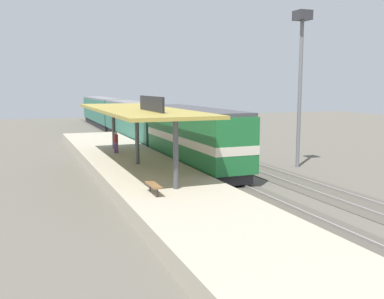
{
  "coord_description": "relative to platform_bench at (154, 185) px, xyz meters",
  "views": [
    {
      "loc": [
        -11.98,
        -29.21,
        6.21
      ],
      "look_at": [
        -1.38,
        -2.05,
        2.0
      ],
      "focal_mm": 41.32,
      "sensor_mm": 36.0,
      "label": 1
    }
  ],
  "objects": [
    {
      "name": "platform_bench",
      "position": [
        0.0,
        0.0,
        0.0
      ],
      "size": [
        0.44,
        1.7,
        0.5
      ],
      "color": "#333338",
      "rests_on": "platform"
    },
    {
      "name": "passenger_carriage_rear",
      "position": [
        6.0,
        48.61,
        0.97
      ],
      "size": [
        2.9,
        20.0,
        4.24
      ],
      "color": "#28282D",
      "rests_on": "track_near"
    },
    {
      "name": "person_waiting",
      "position": [
        1.05,
        14.13,
        0.51
      ],
      "size": [
        0.34,
        0.34,
        1.71
      ],
      "color": "#663375",
      "rests_on": "platform"
    },
    {
      "name": "track_near",
      "position": [
        6.0,
        8.67,
        -1.31
      ],
      "size": [
        3.2,
        110.0,
        0.16
      ],
      "color": "#4E4941",
      "rests_on": "ground"
    },
    {
      "name": "locomotive",
      "position": [
        6.0,
        9.81,
        1.07
      ],
      "size": [
        2.93,
        14.43,
        4.44
      ],
      "color": "#28282D",
      "rests_on": "track_near"
    },
    {
      "name": "light_mast",
      "position": [
        13.8,
        7.75,
        7.05
      ],
      "size": [
        1.1,
        1.1,
        11.7
      ],
      "color": "slate",
      "rests_on": "ground"
    },
    {
      "name": "track_far",
      "position": [
        10.6,
        8.67,
        -1.31
      ],
      "size": [
        3.2,
        110.0,
        0.16
      ],
      "color": "#4E4941",
      "rests_on": "ground"
    },
    {
      "name": "station_canopy",
      "position": [
        1.4,
        8.57,
        3.19
      ],
      "size": [
        5.2,
        18.0,
        4.7
      ],
      "color": "#47474C",
      "rests_on": "platform"
    },
    {
      "name": "passenger_carriage_front",
      "position": [
        6.0,
        27.81,
        0.97
      ],
      "size": [
        2.9,
        20.0,
        4.24
      ],
      "color": "#28282D",
      "rests_on": "track_near"
    },
    {
      "name": "platform",
      "position": [
        1.4,
        8.67,
        -0.89
      ],
      "size": [
        6.0,
        44.0,
        0.9
      ],
      "primitive_type": "cube",
      "color": "#A89E89",
      "rests_on": "ground"
    },
    {
      "name": "ground_plane",
      "position": [
        8.0,
        8.67,
        -1.34
      ],
      "size": [
        120.0,
        120.0,
        0.0
      ],
      "primitive_type": "plane",
      "color": "#5B564C"
    }
  ]
}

